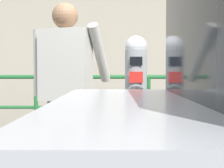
% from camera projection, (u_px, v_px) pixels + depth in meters
% --- Properties ---
extents(parking_meter, '(0.18, 0.20, 1.43)m').
position_uv_depth(parking_meter, '(136.00, 80.00, 2.92)').
color(parking_meter, slate).
rests_on(parking_meter, sidewalk_curb).
extents(pedestrian_at_meter, '(0.72, 0.48, 1.74)m').
position_uv_depth(pedestrian_at_meter, '(66.00, 85.00, 3.16)').
color(pedestrian_at_meter, brown).
rests_on(pedestrian_at_meter, sidewalk_curb).
extents(background_railing, '(24.06, 0.06, 1.06)m').
position_uv_depth(background_railing, '(149.00, 95.00, 5.28)').
color(background_railing, '#1E602D').
rests_on(background_railing, sidewalk_curb).
extents(backdrop_wall, '(32.00, 0.50, 3.06)m').
position_uv_depth(backdrop_wall, '(140.00, 57.00, 7.16)').
color(backdrop_wall, '#ADA38E').
rests_on(backdrop_wall, ground).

